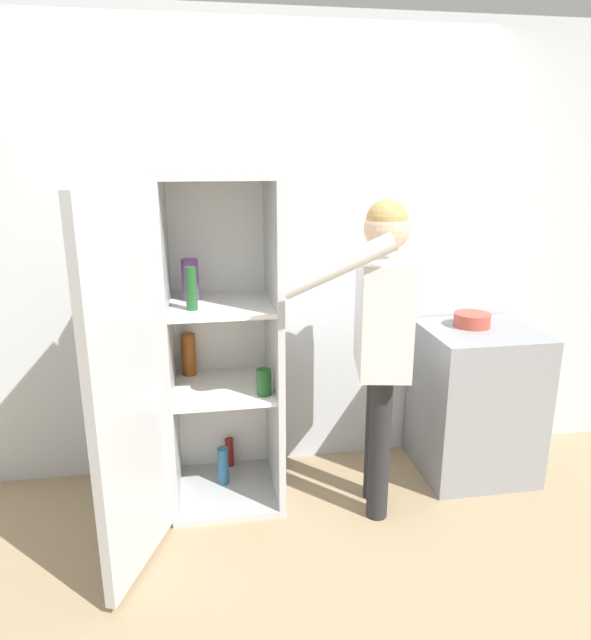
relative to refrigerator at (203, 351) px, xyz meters
The scene contains 6 objects.
ground_plane 1.11m from the refrigerator, 54.21° to the right, with size 12.00×12.00×0.00m, color tan.
wall_back 0.71m from the refrigerator, 46.33° to the left, with size 7.00×0.06×2.55m.
refrigerator is the anchor object (origin of this frame).
person 0.90m from the refrigerator, 12.15° to the right, with size 0.70×0.56×1.63m.
counter 1.62m from the refrigerator, ahead, with size 0.63×0.58×0.88m.
bowl 1.53m from the refrigerator, ahead, with size 0.21×0.21×0.08m.
Camera 1 is at (-0.39, -2.21, 1.83)m, focal length 32.00 mm.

